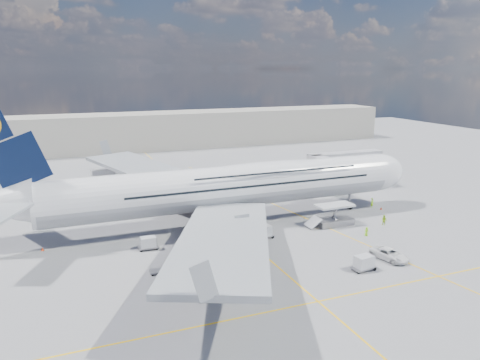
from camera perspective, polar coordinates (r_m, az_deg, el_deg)
name	(u,v)px	position (r m, az deg, el deg)	size (l,w,h in m)	color
ground	(251,244)	(73.31, 1.31, -7.76)	(300.00, 300.00, 0.00)	gray
taxi_line_main	(251,244)	(73.30, 1.31, -7.76)	(0.25, 220.00, 0.01)	yellow
taxi_line_cross	(318,301)	(57.11, 9.49, -14.39)	(120.00, 0.25, 0.01)	yellow
taxi_line_diag	(299,215)	(87.65, 7.17, -4.27)	(0.25, 100.00, 0.01)	yellow
airliner	(229,186)	(80.17, -1.31, -0.75)	(77.26, 79.15, 23.71)	white
jet_bridge	(340,162)	(103.08, 12.05, 2.14)	(18.80, 12.10, 8.50)	#B7B7BC
cargo_loader	(333,218)	(82.90, 11.29, -4.57)	(8.53, 3.20, 3.67)	silver
terminal	(140,131)	(161.39, -12.15, 5.82)	(180.00, 16.00, 12.00)	#B2AD9E
tree_line	(210,120)	(214.76, -3.63, 7.37)	(160.00, 6.00, 8.00)	#193814
dolly_row_a	(205,294)	(57.39, -4.26, -13.66)	(3.73, 2.63, 0.49)	gray
dolly_row_b	(218,247)	(69.40, -2.72, -8.16)	(3.22, 2.56, 1.80)	gray
dolly_row_c	(160,271)	(64.17, -9.67, -10.83)	(2.97, 1.75, 0.42)	gray
dolly_back	(148,243)	(72.08, -11.13, -7.51)	(3.09, 1.71, 1.93)	gray
dolly_nose_far	(364,263)	(65.88, 14.88, -9.70)	(3.45, 2.13, 2.06)	gray
dolly_nose_near	(263,232)	(75.22, 2.86, -6.30)	(3.43, 2.06, 2.08)	gray
baggage_tug	(220,272)	(61.81, -2.44, -11.14)	(3.18, 2.16, 1.82)	silver
catering_truck_inner	(189,201)	(90.45, -6.29, -2.56)	(6.16, 2.58, 3.63)	gray
catering_truck_outer	(106,179)	(111.26, -15.99, 0.17)	(7.36, 3.37, 4.26)	gray
service_van	(389,254)	(70.50, 17.76, -8.62)	(2.63, 5.69, 1.58)	white
crew_nose	(372,203)	(94.99, 15.81, -2.69)	(0.70, 0.46, 1.92)	#A4F619
crew_loader	(384,220)	(84.85, 17.17, -4.72)	(0.91, 0.71, 1.87)	#AAE518
crew_wing	(234,253)	(67.21, -0.74, -8.94)	(1.06, 0.44, 1.82)	#CAF619
crew_van	(367,232)	(78.99, 15.17, -6.08)	(0.73, 0.48, 1.50)	#A3FF1A
crew_tug	(242,276)	(60.59, 0.22, -11.67)	(1.01, 0.58, 1.56)	#BDFC1A
cone_nose	(381,208)	(94.39, 16.82, -3.32)	(0.38, 0.38, 0.48)	#FF3F0D
cone_wing_left_inner	(204,214)	(87.14, -4.36, -4.13)	(0.44, 0.44, 0.56)	#FF3F0D
cone_wing_left_outer	(136,204)	(95.02, -12.61, -2.92)	(0.46, 0.46, 0.59)	#FF3F0D
cone_wing_right_inner	(198,273)	(63.13, -5.19, -11.17)	(0.43, 0.43, 0.54)	#FF3F0D
cone_wing_right_outer	(179,286)	(59.73, -7.49, -12.69)	(0.50, 0.50, 0.63)	#FF3F0D
cone_tail	(42,249)	(76.39, -22.94, -7.77)	(0.42, 0.42, 0.53)	#FF3F0D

